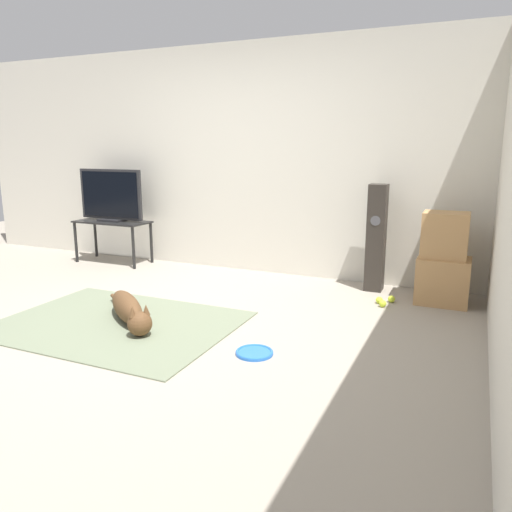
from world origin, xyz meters
name	(u,v)px	position (x,y,z in m)	size (l,w,h in m)	color
ground_plane	(142,327)	(0.00, 0.00, 0.00)	(12.00, 12.00, 0.00)	#9E9384
wall_back	(249,160)	(0.00, 2.10, 1.27)	(8.00, 0.06, 2.55)	beige
area_rug	(117,323)	(-0.23, -0.04, 0.01)	(1.91, 1.43, 0.01)	slate
dog	(129,310)	(-0.13, 0.02, 0.12)	(0.90, 0.74, 0.25)	brown
frisbee	(254,352)	(1.06, -0.13, 0.01)	(0.27, 0.27, 0.03)	blue
cardboard_box_lower	(443,281)	(2.18, 1.65, 0.22)	(0.47, 0.37, 0.43)	tan
cardboard_box_upper	(445,235)	(2.17, 1.66, 0.64)	(0.40, 0.32, 0.42)	tan
floor_speaker	(376,238)	(1.52, 1.83, 0.54)	(0.18, 0.18, 1.07)	#2D2823
tv_stand	(112,227)	(-1.71, 1.75, 0.45)	(0.94, 0.42, 0.52)	black
tv	(111,196)	(-1.71, 1.75, 0.84)	(0.90, 0.20, 0.63)	#232326
tennis_ball_by_boxes	(383,304)	(1.70, 1.30, 0.03)	(0.07, 0.07, 0.07)	#C6E033
tennis_ball_near_speaker	(391,299)	(1.75, 1.47, 0.03)	(0.07, 0.07, 0.07)	#C6E033
tennis_ball_loose_on_carpet	(379,300)	(1.65, 1.39, 0.03)	(0.07, 0.07, 0.07)	#C6E033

